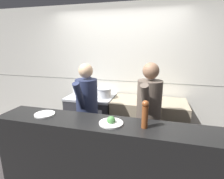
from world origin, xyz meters
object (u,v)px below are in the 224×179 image
Objects in this scene: braising_pot at (104,92)px; plated_dish_main at (45,114)px; oven_range at (92,118)px; chef_head_cook at (87,110)px; sauce_pot at (90,91)px; stock_pot at (79,90)px; chef_sous at (148,115)px; pepper_mill at (145,114)px; plated_dish_appetiser at (111,122)px.

plated_dish_main is at bearing -108.63° from braising_pot.
chef_head_cook is at bearing -74.04° from oven_range.
sauce_pot is at bearing 172.36° from braising_pot.
braising_pot is at bearing 71.37° from plated_dish_main.
braising_pot reaches higher than oven_range.
braising_pot is 0.63m from chef_head_cook.
stock_pot is at bearing 171.56° from sauce_pot.
chef_sous reaches higher than plated_dish_main.
pepper_mill is at bearing -81.40° from chef_sous.
pepper_mill reaches higher than stock_pot.
stock_pot is 1.27m from plated_dish_main.
oven_range is 0.57× the size of chef_head_cook.
chef_head_cook is at bearing -71.55° from sauce_pot.
chef_head_cook is 0.92m from chef_sous.
chef_sous is at bearing 24.25° from plated_dish_main.
chef_head_cook reaches higher than plated_dish_main.
oven_range is 0.80m from chef_head_cook.
oven_range is 0.61m from braising_pot.
stock_pot is at bearing 127.59° from plated_dish_appetiser.
oven_range is at bearing 131.18° from pepper_mill.
stock_pot is 1.88m from pepper_mill.
braising_pot is at bearing -7.99° from stock_pot.
braising_pot is (0.26, -0.04, 0.55)m from oven_range.
chef_sous is (1.24, 0.56, -0.10)m from plated_dish_main.
plated_dish_main is (-0.14, -1.23, 0.55)m from oven_range.
oven_range is 3.49× the size of sauce_pot.
braising_pot is at bearing 85.96° from chef_head_cook.
oven_range is 3.70× the size of plated_dish_main.
pepper_mill is at bearing 0.46° from plated_dish_appetiser.
chef_head_cook is (0.22, -0.65, -0.12)m from sauce_pot.
plated_dish_main is at bearing -146.13° from chef_sous.
sauce_pot reaches higher than stock_pot.
chef_sous reaches higher than chef_head_cook.
chef_sous is (0.84, -0.63, -0.10)m from braising_pot.
sauce_pot is at bearing 131.96° from pepper_mill.
plated_dish_appetiser is at bearing -58.72° from sauce_pot.
braising_pot is 1.09× the size of plated_dish_main.
plated_dish_main is at bearing -115.88° from chef_head_cook.
chef_sous is (1.14, -0.67, -0.10)m from sauce_pot.
stock_pot is 0.17× the size of chef_head_cook.
oven_range is at bearing -7.65° from stock_pot.
chef_sous is (0.37, 0.59, -0.12)m from plated_dish_appetiser.
plated_dish_main is at bearing 178.14° from plated_dish_appetiser.
chef_head_cook is at bearing -97.32° from braising_pot.
plated_dish_main is 0.16× the size of chef_head_cook.
stock_pot is at bearing 162.43° from chef_sous.
plated_dish_appetiser is (0.76, -1.26, 0.01)m from sauce_pot.
pepper_mill is at bearing -1.17° from plated_dish_main.
braising_pot is at bearing 152.85° from chef_sous.
plated_dish_appetiser is at bearing -44.68° from chef_head_cook.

